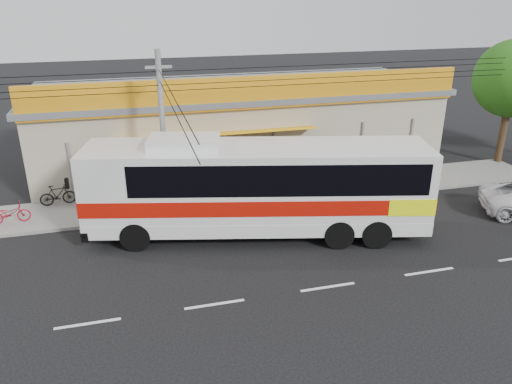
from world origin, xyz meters
TOP-DOWN VIEW (x-y plane):
  - ground at (0.00, 0.00)m, footprint 120.00×120.00m
  - sidewalk at (0.00, 6.00)m, footprint 30.00×3.20m
  - lane_markings at (0.00, -2.50)m, footprint 50.00×0.12m
  - storefront_building at (-0.01, 11.54)m, footprint 22.60×9.20m
  - coach_bus at (-1.12, 2.02)m, footprint 14.12×6.04m
  - motorbike_red at (-11.53, 5.53)m, footprint 1.73×0.76m
  - motorbike_dark at (-9.70, 7.09)m, footprint 1.66×0.59m
  - utility_pole at (-4.73, 5.20)m, footprint 34.00×14.00m

SIDE VIEW (x-z plane):
  - ground at x=0.00m, z-range 0.00..0.00m
  - lane_markings at x=0.00m, z-range -0.01..0.01m
  - sidewalk at x=0.00m, z-range 0.00..0.15m
  - motorbike_red at x=-11.53m, z-range 0.15..1.03m
  - motorbike_dark at x=-9.70m, z-range 0.15..1.13m
  - coach_bus at x=-1.12m, z-range 0.15..4.41m
  - storefront_building at x=-0.01m, z-range -0.55..5.15m
  - utility_pole at x=-4.73m, z-range 2.39..9.74m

